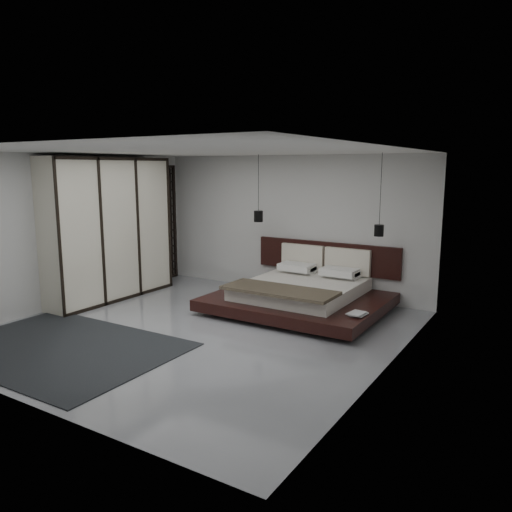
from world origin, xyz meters
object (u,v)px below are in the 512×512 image
Objects in this scene: pendant_right at (379,230)px; wardrobe at (109,229)px; rug at (60,348)px; pendant_left at (258,216)px; lattice_screen at (162,223)px; bed at (302,293)px.

pendant_right reaches higher than wardrobe.
pendant_right is 0.43× the size of rug.
pendant_left reaches higher than rug.
wardrobe is (0.25, -1.79, 0.07)m from lattice_screen.
bed is at bearing -8.20° from lattice_screen.
pendant_left is (2.59, -0.06, 0.30)m from lattice_screen.
lattice_screen is 0.87× the size of bed.
pendant_left is at bearing 78.46° from rug.
rug is (-2.06, -3.60, -0.29)m from bed.
bed is at bearing 19.26° from wardrobe.
wardrobe reaches higher than rug.
pendant_left is at bearing 36.51° from wardrobe.
pendant_right is at bearing 19.90° from wardrobe.
wardrobe is at bearing 122.54° from rug.
rug is at bearing -101.54° from pendant_left.
bed is (3.81, -0.55, -1.00)m from lattice_screen.
pendant_left reaches higher than bed.
lattice_screen reaches higher than rug.
wardrobe reaches higher than lattice_screen.
wardrobe is at bearing -160.10° from pendant_right.
pendant_left reaches higher than lattice_screen.
pendant_right is (1.22, 0.49, 1.18)m from bed.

